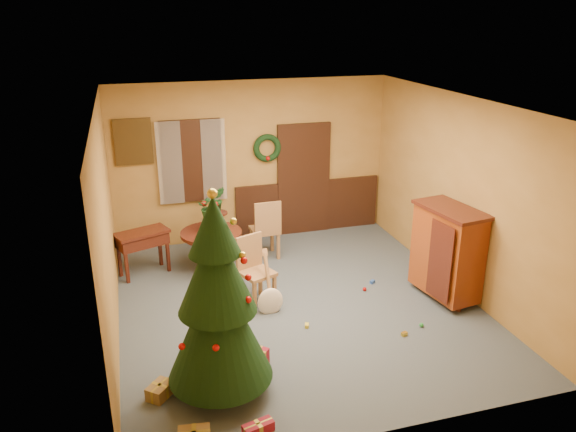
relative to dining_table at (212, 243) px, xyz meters
name	(u,v)px	position (x,y,z in m)	size (l,w,h in m)	color
room_envelope	(265,179)	(1.20, 1.21, 0.64)	(5.50, 5.50, 5.50)	#3A4855
dining_table	(212,243)	(0.00, 0.00, 0.00)	(0.99, 0.99, 0.68)	black
urn	(211,226)	(0.00, 0.00, 0.31)	(0.29, 0.29, 0.21)	slate
centerpiece_plant	(210,207)	(0.00, 0.00, 0.63)	(0.38, 0.33, 0.42)	#1E4C23
chair_near	(254,267)	(0.43, -1.18, 0.06)	(0.56, 0.56, 1.00)	olive
chair_far	(266,227)	(0.96, 0.21, 0.09)	(0.47, 0.47, 1.05)	olive
guitar	(270,285)	(0.56, -1.61, -0.04)	(0.37, 0.17, 0.86)	#F8E8CF
plant_stand	(219,229)	(0.21, 0.51, 0.03)	(0.31, 0.31, 0.81)	black
stand_plant	(218,200)	(0.21, 0.51, 0.56)	(0.25, 0.20, 0.45)	#19471E
christmas_tree	(218,302)	(-0.40, -3.13, 0.66)	(1.15, 1.15, 2.38)	#382111
writing_desk	(143,242)	(-1.07, 0.18, 0.08)	(0.92, 0.68, 0.73)	black
sideboard	(447,250)	(3.14, -1.88, 0.28)	(0.74, 1.17, 1.41)	#4E1509
gift_b	(258,358)	(0.10, -2.78, -0.37)	(0.29, 0.29, 0.21)	maroon
gift_c	(160,391)	(-1.07, -3.04, -0.40)	(0.34, 0.35, 0.16)	brown
gift_d	(258,428)	(-0.16, -3.90, -0.42)	(0.34, 0.21, 0.11)	maroon
toy_a	(372,282)	(2.32, -1.18, -0.45)	(0.08, 0.05, 0.05)	#2952B3
toy_b	(421,325)	(2.42, -2.55, -0.44)	(0.06, 0.06, 0.06)	green
toy_c	(307,326)	(0.93, -2.12, -0.45)	(0.08, 0.05, 0.05)	yellow
toy_d	(365,289)	(2.10, -1.38, -0.44)	(0.06, 0.06, 0.06)	red
toy_e	(404,334)	(2.10, -2.68, -0.45)	(0.08, 0.05, 0.05)	gold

